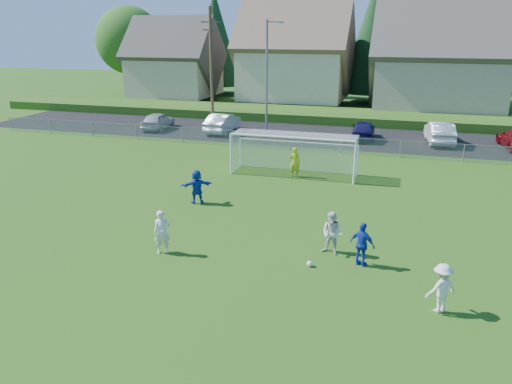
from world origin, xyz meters
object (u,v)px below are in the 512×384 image
car_e (363,130)px  player_blue_b (197,186)px  player_white_c (442,288)px  goalkeeper (295,162)px  player_white_b (332,233)px  soccer_ball (310,264)px  car_f (440,132)px  car_a (158,121)px  soccer_goal (295,147)px  player_white_a (162,232)px  player_blue_a (362,244)px  car_b (223,123)px

car_e → player_blue_b: bearing=66.2°
player_white_c → goalkeeper: goalkeeper is taller
player_white_b → player_white_c: 4.98m
player_white_c → car_e: player_white_c is taller
soccer_ball → car_e: 23.01m
player_blue_b → car_f: 21.72m
car_a → car_e: car_e is taller
player_white_b → soccer_goal: bearing=125.9°
player_white_a → player_blue_a: bearing=-24.3°
player_white_b → player_white_c: bearing=-23.7°
player_white_c → car_a: bearing=-82.0°
player_white_c → car_e: (-4.54, 24.85, -0.07)m
player_blue_a → car_b: bearing=-35.5°
car_b → car_e: bearing=-176.4°
car_b → soccer_goal: size_ratio=0.65×
player_blue_a → car_b: size_ratio=0.35×
car_a → car_b: car_b is taller
goalkeeper → car_b: (-8.61, 11.12, -0.10)m
player_white_b → goalkeeper: 10.60m
player_white_b → player_blue_b: same height
player_blue_a → car_b: 25.58m
player_white_b → soccer_goal: soccer_goal is taller
soccer_goal → player_white_a: bearing=-101.7°
player_blue_b → goalkeeper: 6.99m
soccer_ball → car_a: (-17.51, 22.07, 0.61)m
soccer_ball → player_blue_b: 8.63m
player_blue_a → car_a: player_blue_a is taller
soccer_ball → goalkeeper: bearing=105.2°
soccer_ball → car_b: bearing=117.5°
car_e → player_white_a: bearing=73.3°
player_white_a → player_white_b: size_ratio=1.01×
player_white_b → soccer_goal: size_ratio=0.23×
goalkeeper → car_b: bearing=-56.6°
player_blue_a → car_b: player_blue_a is taller
player_white_b → goalkeeper: bearing=126.2°
soccer_ball → player_white_b: size_ratio=0.13×
car_f → soccer_goal: soccer_goal is taller
car_b → car_a: bearing=3.8°
player_blue_b → car_f: bearing=-155.6°
player_white_a → player_blue_a: size_ratio=1.03×
player_white_a → car_b: 23.61m
soccer_ball → soccer_goal: bearing=105.1°
soccer_ball → player_white_c: (4.43, -1.85, 0.69)m
player_white_b → car_b: bearing=136.2°
player_white_a → soccer_goal: (2.54, 12.28, 0.76)m
soccer_ball → car_b: 25.26m
soccer_goal → goalkeeper: bearing=-76.3°
player_blue_a → car_e: bearing=-62.3°
car_e → soccer_ball: bearing=87.1°
player_blue_b → player_white_b: bearing=120.3°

